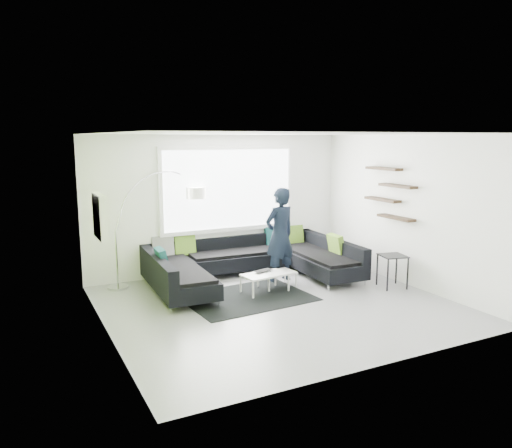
# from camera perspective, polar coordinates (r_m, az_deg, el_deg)

# --- Properties ---
(ground) EXTENTS (5.50, 5.50, 0.00)m
(ground) POSITION_cam_1_polar(r_m,az_deg,el_deg) (8.38, 2.59, -9.25)
(ground) COLOR gray
(ground) RESTS_ON ground
(room_shell) EXTENTS (5.54, 5.04, 2.82)m
(room_shell) POSITION_cam_1_polar(r_m,az_deg,el_deg) (8.17, 2.21, 3.30)
(room_shell) COLOR white
(room_shell) RESTS_ON ground
(sectional_sofa) EXTENTS (3.92, 2.53, 0.83)m
(sectional_sofa) POSITION_cam_1_polar(r_m,az_deg,el_deg) (9.55, -0.55, -4.55)
(sectional_sofa) COLOR black
(sectional_sofa) RESTS_ON ground
(rug) EXTENTS (2.22, 1.69, 0.01)m
(rug) POSITION_cam_1_polar(r_m,az_deg,el_deg) (8.73, -1.02, -8.41)
(rug) COLOR black
(rug) RESTS_ON ground
(coffee_table) EXTENTS (1.09, 0.71, 0.34)m
(coffee_table) POSITION_cam_1_polar(r_m,az_deg,el_deg) (9.15, 1.76, -6.47)
(coffee_table) COLOR white
(coffee_table) RESTS_ON ground
(arc_lamp) EXTENTS (2.09, 1.09, 2.11)m
(arc_lamp) POSITION_cam_1_polar(r_m,az_deg,el_deg) (9.35, -15.77, -0.89)
(arc_lamp) COLOR white
(arc_lamp) RESTS_ON ground
(side_table) EXTENTS (0.53, 0.53, 0.61)m
(side_table) POSITION_cam_1_polar(r_m,az_deg,el_deg) (9.58, 15.29, -5.23)
(side_table) COLOR black
(side_table) RESTS_ON ground
(person) EXTENTS (0.82, 0.67, 1.81)m
(person) POSITION_cam_1_polar(r_m,az_deg,el_deg) (9.54, 2.73, -1.24)
(person) COLOR black
(person) RESTS_ON ground
(laptop) EXTENTS (0.49, 0.43, 0.03)m
(laptop) POSITION_cam_1_polar(r_m,az_deg,el_deg) (9.05, 1.05, -5.45)
(laptop) COLOR black
(laptop) RESTS_ON coffee_table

